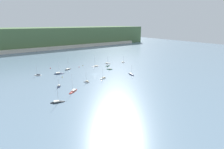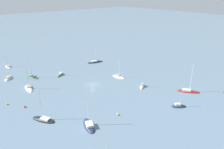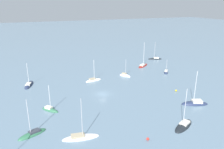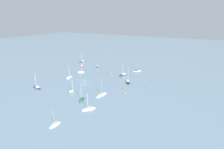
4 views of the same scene
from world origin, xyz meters
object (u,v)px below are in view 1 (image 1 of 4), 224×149
Objects in this scene: sailboat_3 at (58,102)px; sailboat_11 at (131,75)px; sailboat_4 at (108,64)px; sailboat_1 at (68,69)px; sailboat_0 at (123,62)px; mooring_buoy_0 at (79,67)px; sailboat_9 at (108,66)px; sailboat_2 at (103,79)px; sailboat_13 at (38,75)px; sailboat_8 at (73,91)px; sailboat_10 at (110,69)px; mooring_buoy_1 at (83,65)px; sailboat_6 at (87,82)px; sailboat_12 at (95,67)px; sailboat_5 at (59,74)px; sailboat_7 at (59,87)px; mooring_buoy_3 at (50,68)px; mooring_buoy_2 at (62,77)px.

sailboat_3 is 1.09× the size of sailboat_11.
sailboat_1 is at bearing -147.20° from sailboat_4.
mooring_buoy_0 is (-46.69, 8.06, 0.25)m from sailboat_0.
sailboat_9 is at bearing -26.61° from mooring_buoy_0.
sailboat_1 is 1.20× the size of sailboat_2.
sailboat_11 is 74.25m from sailboat_13.
sailboat_0 is 0.65× the size of sailboat_1.
sailboat_1 is 0.92× the size of sailboat_8.
sailboat_10 is at bearing -50.75° from mooring_buoy_0.
mooring_buoy_0 is 7.16m from mooring_buoy_1.
sailboat_4 is 13.69× the size of mooring_buoy_0.
sailboat_6 is at bearing -108.57° from mooring_buoy_0.
sailboat_12 reaches higher than mooring_buoy_1.
sailboat_5 is at bearing -64.19° from sailboat_2.
sailboat_7 is 0.68× the size of sailboat_9.
sailboat_3 is at bearing 53.21° from sailboat_12.
sailboat_2 reaches higher than sailboat_0.
mooring_buoy_1 is (-17.85, 50.55, 0.24)m from sailboat_11.
sailboat_5 is (-69.60, -2.47, 0.04)m from sailboat_0.
sailboat_3 reaches higher than sailboat_6.
sailboat_3 reaches higher than sailboat_0.
sailboat_2 is at bearing -121.84° from sailboat_6.
sailboat_3 reaches higher than mooring_buoy_3.
sailboat_4 is 0.98× the size of sailboat_11.
sailboat_8 reaches higher than sailboat_13.
sailboat_0 is 0.85× the size of sailboat_10.
sailboat_12 is (-4.90, 16.56, -0.03)m from sailboat_10.
sailboat_5 is at bearing -89.46° from mooring_buoy_3.
mooring_buoy_0 reaches higher than mooring_buoy_1.
sailboat_4 is 0.92× the size of sailboat_9.
sailboat_3 is 33.65m from sailboat_6.
sailboat_1 is at bearing -171.59° from mooring_buoy_0.
sailboat_9 is (65.87, 50.15, -0.01)m from sailboat_3.
sailboat_5 is (-22.64, 31.66, 0.01)m from sailboat_2.
sailboat_3 is 1.19× the size of sailboat_10.
sailboat_5 is at bearing -134.73° from sailboat_8.
sailboat_6 is at bearing -113.45° from mooring_buoy_1.
sailboat_1 is 25.83m from sailboat_12.
sailboat_12 reaches higher than mooring_buoy_3.
sailboat_1 is at bearing 57.08° from mooring_buoy_2.
mooring_buoy_2 is (5.04, 32.13, 0.23)m from sailboat_8.
sailboat_10 is 54.18m from mooring_buoy_3.
sailboat_3 is 82.78m from sailboat_9.
sailboat_1 is 1.04× the size of sailboat_12.
sailboat_7 is (-79.99, -32.14, 0.02)m from sailboat_0.
sailboat_5 reaches higher than mooring_buoy_0.
sailboat_8 is 60.43m from mooring_buoy_0.
sailboat_3 is 0.88× the size of sailboat_5.
sailboat_3 is 74.93m from mooring_buoy_0.
mooring_buoy_0 is at bearing -19.12° from sailboat_1.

